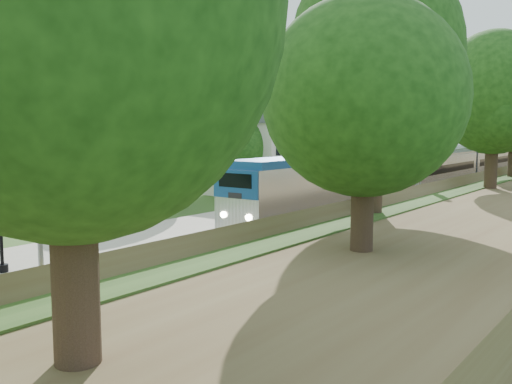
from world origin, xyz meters
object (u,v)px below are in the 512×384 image
Objects in this scene: signal_platform at (37,184)px; signal_gantry at (506,142)px; train at (509,159)px; signal_farside at (418,164)px; lamppost_far at (224,197)px; station_building at (255,152)px; lamppost_mid at (0,222)px.

signal_gantry is at bearing 84.41° from signal_platform.
train is 19.93× the size of signal_platform.
signal_platform is at bearing -116.16° from signal_farside.
station_building is at bearing 121.64° from lamppost_far.
signal_gantry is 1.41× the size of signal_platform.
train reaches higher than lamppost_far.
station_building is 23.17m from signal_farside.
signal_gantry is at bearing 83.41° from lamppost_mid.
station_building is 2.06× the size of lamppost_far.
signal_farside is (9.45, 6.09, 2.04)m from lamppost_far.
lamppost_mid is 2.17m from signal_platform.
train is at bearing 87.54° from signal_platform.
station_building reaches higher than signal_platform.
signal_platform is at bearing 44.26° from lamppost_mid.
signal_platform is 20.64m from signal_farside.
signal_gantry is 56.36m from lamppost_mid.
train is 49.50m from signal_farside.
signal_platform is at bearing -92.46° from train.
signal_gantry reaches higher than train.
signal_gantry is 1.23× the size of signal_farside.
station_building is 31.87m from signal_platform.
signal_farside reaches higher than signal_platform.
lamppost_far is at bearing -93.37° from train.
signal_gantry is 55.14m from signal_platform.
signal_farside is at bearing 62.51° from lamppost_mid.
signal_farside reaches higher than signal_gantry.
train is 67.68m from signal_platform.
signal_farside is (20.20, -11.35, 0.19)m from station_building.
lamppost_far is at bearing -58.36° from station_building.
train is 17.37× the size of signal_farside.
station_building is 1.02× the size of signal_gantry.
signal_platform is at bearing -88.38° from lamppost_far.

